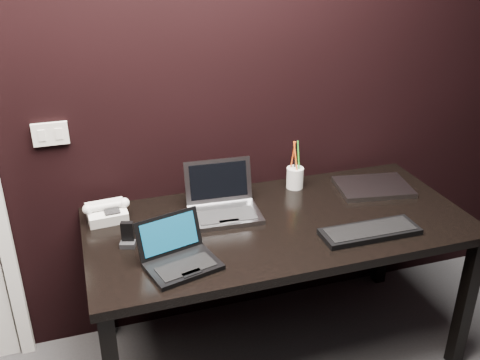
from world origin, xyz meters
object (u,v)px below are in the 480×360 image
object	(u,v)px
mobile_phone	(128,237)
desk_phone	(107,212)
closed_laptop	(373,187)
pen_cup	(295,177)
netbook	(179,257)
desk	(279,236)
silver_laptop	(223,205)
ext_keyboard	(370,232)

from	to	relation	value
mobile_phone	desk_phone	bearing A→B (deg)	104.17
closed_laptop	pen_cup	bearing A→B (deg)	159.04
netbook	mobile_phone	distance (m)	0.26
desk_phone	mobile_phone	bearing A→B (deg)	-75.83
closed_laptop	mobile_phone	size ratio (longest dim) A/B	3.73
desk	pen_cup	bearing A→B (deg)	56.03
silver_laptop	desk_phone	bearing A→B (deg)	168.50
desk	closed_laptop	xyz separation A→B (m)	(0.56, 0.15, 0.09)
closed_laptop	mobile_phone	distance (m)	1.24
ext_keyboard	desk_phone	xyz separation A→B (m)	(-1.05, 0.47, 0.02)
netbook	desk	bearing A→B (deg)	21.71
mobile_phone	pen_cup	xyz separation A→B (m)	(0.86, 0.29, 0.02)
ext_keyboard	mobile_phone	bearing A→B (deg)	167.11
closed_laptop	desk_phone	distance (m)	1.30
desk	mobile_phone	xyz separation A→B (m)	(-0.67, 0.00, 0.12)
desk	desk_phone	distance (m)	0.78
netbook	mobile_phone	size ratio (longest dim) A/B	3.03
desk	closed_laptop	bearing A→B (deg)	15.19
desk_phone	closed_laptop	bearing A→B (deg)	-4.26
desk	mobile_phone	bearing A→B (deg)	179.80
desk	desk_phone	xyz separation A→B (m)	(-0.73, 0.25, 0.12)
ext_keyboard	pen_cup	bearing A→B (deg)	103.81
silver_laptop	desk_phone	distance (m)	0.52
desk	pen_cup	size ratio (longest dim) A/B	6.83
pen_cup	ext_keyboard	bearing A→B (deg)	-76.19
silver_laptop	mobile_phone	world-z (taller)	silver_laptop
netbook	ext_keyboard	distance (m)	0.82
netbook	desk_phone	xyz separation A→B (m)	(-0.23, 0.45, 0.00)
silver_laptop	desk_phone	world-z (taller)	silver_laptop
ext_keyboard	pen_cup	world-z (taller)	pen_cup
desk_phone	mobile_phone	xyz separation A→B (m)	(0.06, -0.25, 0.00)
closed_laptop	pen_cup	world-z (taller)	pen_cup
desk	ext_keyboard	bearing A→B (deg)	-34.68
desk	ext_keyboard	distance (m)	0.41
closed_laptop	desk_phone	bearing A→B (deg)	175.74
silver_laptop	closed_laptop	bearing A→B (deg)	0.57
netbook	pen_cup	distance (m)	0.85
ext_keyboard	mobile_phone	size ratio (longest dim) A/B	4.08
netbook	pen_cup	size ratio (longest dim) A/B	1.28
closed_laptop	desk_phone	xyz separation A→B (m)	(-1.29, 0.10, 0.03)
desk	silver_laptop	size ratio (longest dim) A/B	5.14
ext_keyboard	desk_phone	size ratio (longest dim) A/B	2.05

